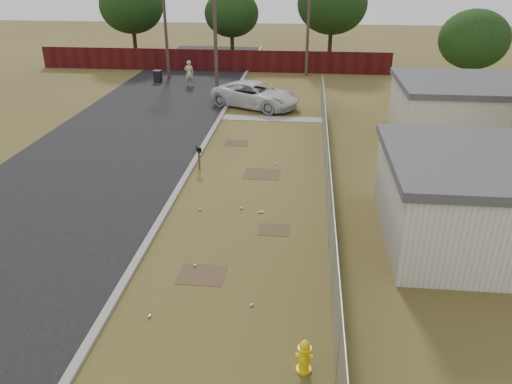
# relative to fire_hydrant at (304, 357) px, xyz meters

# --- Properties ---
(ground) EXTENTS (120.00, 120.00, 0.00)m
(ground) POSITION_rel_fire_hydrant_xyz_m (-2.36, 8.59, -0.42)
(ground) COLOR brown
(ground) RESTS_ON ground
(street) EXTENTS (15.10, 60.00, 0.12)m
(street) POSITION_rel_fire_hydrant_xyz_m (-9.12, 16.64, -0.41)
(street) COLOR black
(street) RESTS_ON ground
(chainlink_fence) EXTENTS (0.10, 27.06, 2.02)m
(chainlink_fence) POSITION_rel_fire_hydrant_xyz_m (0.76, 9.62, 0.37)
(chainlink_fence) COLOR #95989D
(chainlink_fence) RESTS_ON ground
(privacy_fence) EXTENTS (30.00, 0.12, 1.80)m
(privacy_fence) POSITION_rel_fire_hydrant_xyz_m (-8.36, 33.59, 0.48)
(privacy_fence) COLOR #430E0E
(privacy_fence) RESTS_ON ground
(utility_poles) EXTENTS (12.60, 8.24, 9.00)m
(utility_poles) POSITION_rel_fire_hydrant_xyz_m (-6.02, 29.26, 4.27)
(utility_poles) COLOR #45382E
(utility_poles) RESTS_ON ground
(houses) EXTENTS (9.30, 17.24, 3.10)m
(houses) POSITION_rel_fire_hydrant_xyz_m (7.34, 11.73, 1.14)
(houses) COLOR silver
(houses) RESTS_ON ground
(horizon_trees) EXTENTS (33.32, 31.94, 7.78)m
(horizon_trees) POSITION_rel_fire_hydrant_xyz_m (-1.52, 32.15, 4.21)
(horizon_trees) COLOR #342717
(horizon_trees) RESTS_ON ground
(fire_hydrant) EXTENTS (0.41, 0.42, 0.90)m
(fire_hydrant) POSITION_rel_fire_hydrant_xyz_m (0.00, 0.00, 0.00)
(fire_hydrant) COLOR yellow
(fire_hydrant) RESTS_ON ground
(mailbox) EXTENTS (0.34, 0.48, 1.12)m
(mailbox) POSITION_rel_fire_hydrant_xyz_m (-4.96, 11.89, 0.46)
(mailbox) COLOR brown
(mailbox) RESTS_ON ground
(pickup_truck) EXTENTS (6.32, 4.88, 1.60)m
(pickup_truck) POSITION_rel_fire_hydrant_xyz_m (-3.47, 22.65, 0.37)
(pickup_truck) COLOR silver
(pickup_truck) RESTS_ON ground
(pedestrian) EXTENTS (0.77, 0.59, 1.90)m
(pedestrian) POSITION_rel_fire_hydrant_xyz_m (-9.08, 28.05, 0.53)
(pedestrian) COLOR #C6B091
(pedestrian) RESTS_ON ground
(trash_bin) EXTENTS (0.64, 0.70, 0.91)m
(trash_bin) POSITION_rel_fire_hydrant_xyz_m (-11.82, 29.02, 0.04)
(trash_bin) COLOR black
(trash_bin) RESTS_ON ground
(scattered_litter) EXTENTS (2.78, 11.42, 0.07)m
(scattered_litter) POSITION_rel_fire_hydrant_xyz_m (-2.59, 6.52, -0.38)
(scattered_litter) COLOR silver
(scattered_litter) RESTS_ON ground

